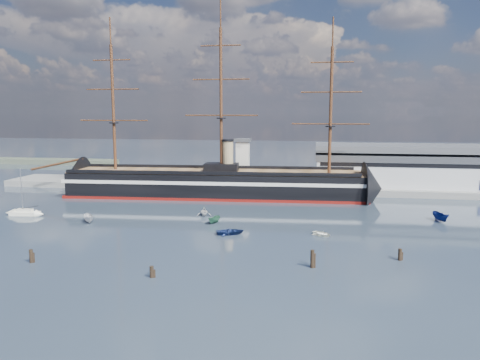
# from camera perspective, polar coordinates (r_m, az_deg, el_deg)

# --- Properties ---
(ground) EXTENTS (600.00, 600.00, 0.00)m
(ground) POSITION_cam_1_polar(r_m,az_deg,el_deg) (123.19, -3.51, -3.72)
(ground) COLOR #25313D
(ground) RESTS_ON ground
(quay) EXTENTS (180.00, 18.00, 2.00)m
(quay) POSITION_cam_1_polar(r_m,az_deg,el_deg) (156.44, 3.05, -1.13)
(quay) COLOR slate
(quay) RESTS_ON ground
(warehouse) EXTENTS (63.00, 21.00, 11.60)m
(warehouse) POSITION_cam_1_polar(r_m,az_deg,el_deg) (161.27, 20.44, 1.50)
(warehouse) COLOR #B7BABC
(warehouse) RESTS_ON ground
(quay_tower) EXTENTS (5.00, 5.00, 15.00)m
(quay_tower) POSITION_cam_1_polar(r_m,az_deg,el_deg) (153.13, 0.34, 2.36)
(quay_tower) COLOR silver
(quay_tower) RESTS_ON ground
(warship) EXTENTS (113.33, 21.52, 53.94)m
(warship) POSITION_cam_1_polar(r_m,az_deg,el_deg) (142.78, -3.73, -0.41)
(warship) COLOR black
(warship) RESTS_ON ground
(sailboat) EXTENTS (7.53, 2.84, 11.77)m
(sailboat) POSITION_cam_1_polar(r_m,az_deg,el_deg) (128.67, -24.75, -3.62)
(sailboat) COLOR white
(sailboat) RESTS_ON ground
(motorboat_a) EXTENTS (6.41, 5.43, 2.49)m
(motorboat_a) POSITION_cam_1_polar(r_m,az_deg,el_deg) (114.98, -17.93, -4.99)
(motorboat_a) COLOR silver
(motorboat_a) RESTS_ON ground
(motorboat_b) EXTENTS (2.67, 3.98, 1.73)m
(motorboat_b) POSITION_cam_1_polar(r_m,az_deg,el_deg) (99.48, -1.20, -6.63)
(motorboat_b) COLOR navy
(motorboat_b) RESTS_ON ground
(motorboat_c) EXTENTS (5.39, 3.45, 2.03)m
(motorboat_c) POSITION_cam_1_polar(r_m,az_deg,el_deg) (108.98, -3.16, -5.31)
(motorboat_c) COLOR #295F43
(motorboat_c) RESTS_ON ground
(motorboat_d) EXTENTS (7.11, 4.61, 2.41)m
(motorboat_d) POSITION_cam_1_polar(r_m,az_deg,el_deg) (117.00, -4.40, -4.37)
(motorboat_d) COLOR silver
(motorboat_d) RESTS_ON ground
(motorboat_e) EXTENTS (2.60, 2.83, 1.29)m
(motorboat_e) POSITION_cam_1_polar(r_m,az_deg,el_deg) (99.75, 9.95, -6.72)
(motorboat_e) COLOR white
(motorboat_e) RESTS_ON ground
(motorboat_f) EXTENTS (7.03, 4.32, 2.64)m
(motorboat_f) POSITION_cam_1_polar(r_m,az_deg,el_deg) (120.47, 23.24, -4.67)
(motorboat_f) COLOR navy
(motorboat_f) RESTS_ON ground
(piling_near_left) EXTENTS (0.64, 0.64, 3.02)m
(piling_near_left) POSITION_cam_1_polar(r_m,az_deg,el_deg) (89.06, -24.06, -9.17)
(piling_near_left) COLOR black
(piling_near_left) RESTS_ON ground
(piling_near_mid) EXTENTS (0.64, 0.64, 2.55)m
(piling_near_mid) POSITION_cam_1_polar(r_m,az_deg,el_deg) (75.86, -10.69, -11.60)
(piling_near_mid) COLOR black
(piling_near_mid) RESTS_ON ground
(piling_near_right) EXTENTS (0.64, 0.64, 3.74)m
(piling_near_right) POSITION_cam_1_polar(r_m,az_deg,el_deg) (79.87, 8.78, -10.52)
(piling_near_right) COLOR black
(piling_near_right) RESTS_ON ground
(piling_far_right) EXTENTS (0.64, 0.64, 2.78)m
(piling_far_right) POSITION_cam_1_polar(r_m,az_deg,el_deg) (87.25, 18.88, -9.25)
(piling_far_right) COLOR black
(piling_far_right) RESTS_ON ground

